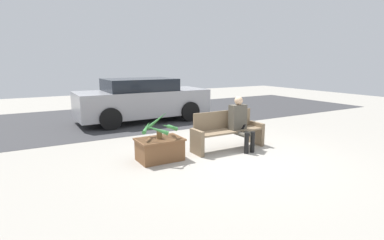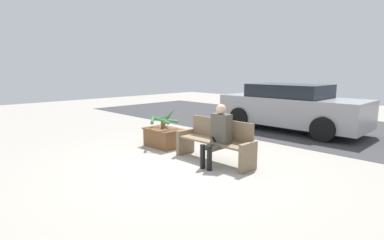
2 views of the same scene
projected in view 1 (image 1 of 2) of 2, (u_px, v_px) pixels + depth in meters
ground_plane at (234, 158)px, 6.56m from camera, size 30.00×30.00×0.00m
road_surface at (139, 116)px, 11.65m from camera, size 20.00×6.00×0.01m
bench at (227, 131)px, 7.19m from camera, size 1.85×0.50×0.90m
person_seated at (240, 121)px, 7.09m from camera, size 0.40×0.62×1.27m
planter_box at (160, 148)px, 6.35m from camera, size 0.96×0.65×0.48m
potted_plant at (160, 127)px, 6.25m from camera, size 0.79×0.81×0.55m
parked_car at (142, 100)px, 10.53m from camera, size 4.51×1.98×1.50m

